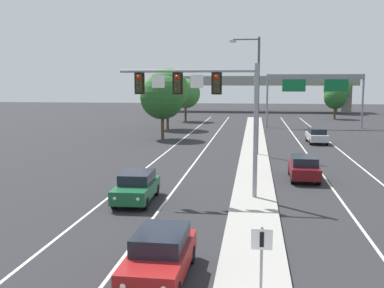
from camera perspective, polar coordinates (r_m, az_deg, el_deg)
median_island at (r=28.67m, az=7.64°, el=-5.09°), size 2.40×110.00×0.15m
lane_stripe_oncoming_center at (r=35.85m, az=0.12°, el=-2.57°), size 0.14×100.00×0.01m
lane_stripe_receding_center at (r=35.86m, az=15.20°, el=-2.84°), size 0.14×100.00×0.01m
edge_stripe_left at (r=36.43m, az=-5.03°, el=-2.43°), size 0.14×100.00×0.01m
edge_stripe_right at (r=36.44m, az=20.36°, el=-2.88°), size 0.14×100.00×0.01m
overhead_signal_mast at (r=24.94m, az=1.83°, el=5.67°), size 7.52×0.44×7.20m
median_sign_post at (r=13.47m, az=8.57°, el=-13.20°), size 0.60×0.10×2.20m
street_lamp_median at (r=40.12m, az=7.85°, el=6.76°), size 2.58×0.28×10.00m
car_oncoming_red at (r=15.39m, az=-3.96°, el=-13.46°), size 1.85×4.48×1.58m
car_oncoming_green at (r=24.94m, az=-6.85°, el=-5.24°), size 1.92×4.51×1.58m
car_receding_darkred at (r=31.15m, az=13.64°, el=-2.82°), size 1.87×4.49×1.58m
car_receding_silver at (r=50.06m, az=15.14°, el=1.02°), size 1.91×4.51×1.58m
highway_sign_gantry at (r=66.79m, az=14.92°, el=7.22°), size 13.28×0.42×7.50m
overpass_bridge at (r=101.49m, az=7.80°, el=7.24°), size 42.40×6.40×7.65m
tree_far_left_b at (r=51.88m, az=-3.68°, el=5.76°), size 4.94×4.94×7.15m
tree_far_right_c at (r=97.76m, az=17.49°, el=6.55°), size 5.39×5.39×7.80m
tree_far_left_c at (r=75.42m, az=-0.80°, el=6.24°), size 4.79×4.79×6.92m
tree_far_left_a at (r=62.77m, az=-3.05°, el=6.76°), size 5.72×5.72×8.28m
tree_far_right_a at (r=83.90m, az=17.26°, el=5.46°), size 3.88×3.88×5.62m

